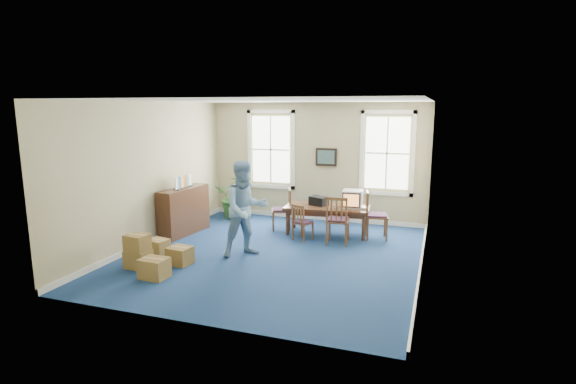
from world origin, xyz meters
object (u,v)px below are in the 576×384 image
(crt_tv, at_px, (352,199))
(potted_plant, at_px, (236,197))
(conference_table, at_px, (327,220))
(chair_near_left, at_px, (303,222))
(man, at_px, (245,209))
(cardboard_boxes, at_px, (148,250))
(credenza, at_px, (184,210))

(crt_tv, bearing_deg, potted_plant, 164.85)
(conference_table, xyz_separation_m, crt_tv, (0.60, 0.05, 0.56))
(crt_tv, height_order, chair_near_left, crt_tv)
(crt_tv, distance_m, potted_plant, 3.48)
(conference_table, height_order, man, man)
(chair_near_left, height_order, cardboard_boxes, chair_near_left)
(chair_near_left, relative_size, credenza, 0.57)
(man, height_order, cardboard_boxes, man)
(crt_tv, xyz_separation_m, potted_plant, (-3.40, 0.69, -0.29))
(chair_near_left, distance_m, credenza, 2.95)
(conference_table, xyz_separation_m, man, (-1.22, -2.14, 0.65))
(credenza, height_order, cardboard_boxes, credenza)
(crt_tv, height_order, cardboard_boxes, crt_tv)
(potted_plant, bearing_deg, man, -61.24)
(conference_table, bearing_deg, credenza, -166.01)
(chair_near_left, bearing_deg, potted_plant, -8.69)
(credenza, relative_size, potted_plant, 1.23)
(crt_tv, relative_size, man, 0.25)
(man, bearing_deg, chair_near_left, 16.55)
(chair_near_left, xyz_separation_m, potted_plant, (-2.38, 1.43, 0.18))
(man, distance_m, credenza, 2.38)
(chair_near_left, relative_size, man, 0.43)
(man, relative_size, potted_plant, 1.63)
(credenza, xyz_separation_m, potted_plant, (0.53, 1.86, 0.02))
(man, bearing_deg, cardboard_boxes, 175.94)
(crt_tv, xyz_separation_m, credenza, (-3.93, -1.17, -0.31))
(chair_near_left, height_order, man, man)
(crt_tv, relative_size, chair_near_left, 0.59)
(chair_near_left, relative_size, potted_plant, 0.70)
(conference_table, distance_m, crt_tv, 0.82)
(conference_table, relative_size, cardboard_boxes, 1.66)
(crt_tv, bearing_deg, man, -133.52)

